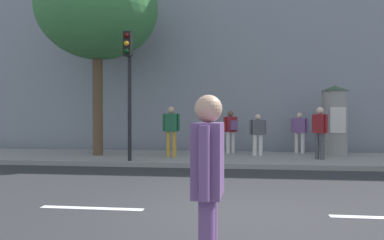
{
  "coord_description": "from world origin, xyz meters",
  "views": [
    {
      "loc": [
        0.08,
        -6.03,
        1.58
      ],
      "look_at": [
        -0.93,
        2.0,
        1.49
      ],
      "focal_mm": 34.69,
      "sensor_mm": 36.0,
      "label": 1
    }
  ],
  "objects": [
    {
      "name": "lane_markings",
      "position": [
        -0.0,
        0.0,
        0.0
      ],
      "size": [
        25.8,
        0.16,
        0.01
      ],
      "color": "silver",
      "rests_on": "ground_plane"
    },
    {
      "name": "pedestrian_in_light_jacket",
      "position": [
        2.4,
        8.51,
        1.07
      ],
      "size": [
        0.6,
        0.51,
        1.55
      ],
      "color": "silver",
      "rests_on": "sidewalk_curb"
    },
    {
      "name": "ground_plane",
      "position": [
        0.0,
        0.0,
        0.0
      ],
      "size": [
        80.0,
        80.0,
        0.0
      ],
      "primitive_type": "plane",
      "color": "#2B2B2D"
    },
    {
      "name": "sidewalk_curb",
      "position": [
        0.0,
        7.0,
        0.07
      ],
      "size": [
        36.0,
        4.0,
        0.15
      ],
      "primitive_type": "cube",
      "color": "gray",
      "rests_on": "ground_plane"
    },
    {
      "name": "pedestrian_near_pole",
      "position": [
        -0.21,
        8.13,
        1.12
      ],
      "size": [
        0.54,
        0.54,
        1.61
      ],
      "color": "silver",
      "rests_on": "sidewalk_curb"
    },
    {
      "name": "pedestrian_in_red_top",
      "position": [
        0.76,
        7.47,
        1.01
      ],
      "size": [
        0.6,
        0.33,
        1.49
      ],
      "color": "silver",
      "rests_on": "sidewalk_curb"
    },
    {
      "name": "pedestrian_with_backpack",
      "position": [
        2.71,
        6.5,
        1.15
      ],
      "size": [
        0.45,
        0.46,
        1.71
      ],
      "color": "#4C4C51",
      "rests_on": "sidewalk_curb"
    },
    {
      "name": "building_backdrop",
      "position": [
        0.0,
        12.0,
        5.85
      ],
      "size": [
        36.0,
        5.0,
        11.7
      ],
      "primitive_type": "cube",
      "color": "gray",
      "rests_on": "ground_plane"
    },
    {
      "name": "poster_column",
      "position": [
        3.51,
        7.85,
        1.43
      ],
      "size": [
        0.96,
        0.96,
        2.52
      ],
      "color": "gray",
      "rests_on": "sidewalk_curb"
    },
    {
      "name": "street_tree",
      "position": [
        -4.99,
        6.86,
        5.45
      ],
      "size": [
        4.36,
        4.36,
        7.18
      ],
      "color": "brown",
      "rests_on": "sidewalk_curb"
    },
    {
      "name": "pedestrian_in_dark_shirt",
      "position": [
        -0.18,
        -2.84,
        1.05
      ],
      "size": [
        0.26,
        0.65,
        1.76
      ],
      "color": "#724C84",
      "rests_on": "ground_plane"
    },
    {
      "name": "traffic_light",
      "position": [
        -3.35,
        5.24,
        2.88
      ],
      "size": [
        0.24,
        0.45,
        4.04
      ],
      "color": "black",
      "rests_on": "sidewalk_curb"
    },
    {
      "name": "pedestrian_with_bag",
      "position": [
        -2.24,
        6.64,
        1.19
      ],
      "size": [
        0.61,
        0.39,
        1.74
      ],
      "color": "#B78C33",
      "rests_on": "sidewalk_curb"
    }
  ]
}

